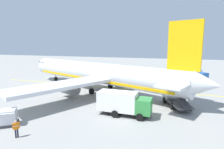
# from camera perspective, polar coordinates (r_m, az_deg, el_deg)

# --- Properties ---
(airliner_foreground) EXTENTS (33.64, 40.08, 11.90)m
(airliner_foreground) POSITION_cam_1_polar(r_m,az_deg,el_deg) (35.04, -4.43, 0.37)
(airliner_foreground) COLOR silver
(airliner_foreground) RESTS_ON ground
(service_truck_fuel) EXTENTS (5.96, 5.90, 2.97)m
(service_truck_fuel) POSITION_cam_1_polar(r_m,az_deg,el_deg) (48.49, 24.08, -0.04)
(service_truck_fuel) COLOR #2659A5
(service_truck_fuel) RESTS_ON ground
(service_truck_baggage) EXTENTS (2.48, 6.67, 2.97)m
(service_truck_baggage) POSITION_cam_1_polar(r_m,az_deg,el_deg) (23.23, 3.57, -8.73)
(service_truck_baggage) COLOR #338C3F
(service_truck_baggage) RESTS_ON ground
(service_truck_catering) EXTENTS (4.62, 5.61, 2.40)m
(service_truck_catering) POSITION_cam_1_polar(r_m,az_deg,el_deg) (42.23, 19.33, -1.35)
(service_truck_catering) COLOR #2659A5
(service_truck_catering) RESTS_ON ground
(service_truck_pushback) EXTENTS (6.57, 4.38, 2.62)m
(service_truck_pushback) POSITION_cam_1_polar(r_m,az_deg,el_deg) (28.79, 18.67, -6.59)
(service_truck_pushback) COLOR white
(service_truck_pushback) RESTS_ON ground
(cargo_container_near) EXTENTS (2.50, 2.50, 1.92)m
(cargo_container_near) POSITION_cam_1_polar(r_m,az_deg,el_deg) (23.64, -29.53, -11.52)
(cargo_container_near) COLOR #333338
(cargo_container_near) RESTS_ON ground
(crew_marshaller) EXTENTS (0.26, 0.63, 1.71)m
(crew_marshaller) POSITION_cam_1_polar(r_m,az_deg,el_deg) (46.17, 15.62, -0.78)
(crew_marshaller) COLOR #191E33
(crew_marshaller) RESTS_ON ground
(crew_loader_left) EXTENTS (0.55, 0.43, 1.71)m
(crew_loader_left) POSITION_cam_1_polar(r_m,az_deg,el_deg) (20.32, -27.62, -14.40)
(crew_loader_left) COLOR #191E33
(crew_loader_left) RESTS_ON ground
(apron_guide_line) EXTENTS (0.30, 60.00, 0.01)m
(apron_guide_line) POSITION_cam_1_polar(r_m,az_deg,el_deg) (37.23, 3.96, -4.41)
(apron_guide_line) COLOR yellow
(apron_guide_line) RESTS_ON ground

